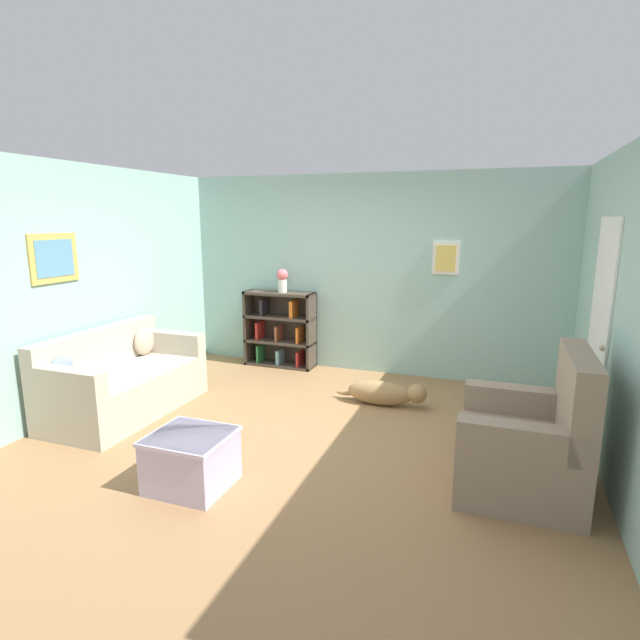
{
  "coord_description": "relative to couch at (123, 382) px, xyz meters",
  "views": [
    {
      "loc": [
        1.64,
        -4.13,
        2.04
      ],
      "look_at": [
        0.0,
        0.4,
        1.05
      ],
      "focal_mm": 28.0,
      "sensor_mm": 36.0,
      "label": 1
    }
  ],
  "objects": [
    {
      "name": "recliner_chair",
      "position": [
        4.0,
        -0.22,
        0.05
      ],
      "size": [
        0.88,
        0.99,
        1.1
      ],
      "color": "gray",
      "rests_on": "ground_plane"
    },
    {
      "name": "bookshelf",
      "position": [
        0.88,
        2.14,
        0.19
      ],
      "size": [
        0.98,
        0.31,
        1.04
      ],
      "color": "#42382D",
      "rests_on": "ground_plane"
    },
    {
      "name": "wall_back",
      "position": [
        2.06,
        2.34,
        0.98
      ],
      "size": [
        5.6,
        0.13,
        2.6
      ],
      "color": "#93BCB2",
      "rests_on": "ground_plane"
    },
    {
      "name": "vase",
      "position": [
        0.93,
        2.11,
        0.9
      ],
      "size": [
        0.16,
        0.16,
        0.32
      ],
      "color": "silver",
      "rests_on": "bookshelf"
    },
    {
      "name": "wall_left",
      "position": [
        -0.49,
        0.08,
        0.98
      ],
      "size": [
        0.13,
        5.0,
        2.6
      ],
      "color": "#93BCB2",
      "rests_on": "ground_plane"
    },
    {
      "name": "wall_right",
      "position": [
        4.61,
        0.1,
        0.97
      ],
      "size": [
        0.16,
        5.0,
        2.6
      ],
      "color": "#93BCB2",
      "rests_on": "ground_plane"
    },
    {
      "name": "couch",
      "position": [
        0.0,
        0.0,
        0.0
      ],
      "size": [
        0.86,
        1.72,
        0.88
      ],
      "color": "#B7AD99",
      "rests_on": "ground_plane"
    },
    {
      "name": "ground_plane",
      "position": [
        2.06,
        0.09,
        -0.32
      ],
      "size": [
        14.0,
        14.0,
        0.0
      ],
      "primitive_type": "plane",
      "color": "#997047"
    },
    {
      "name": "dog",
      "position": [
        2.59,
        1.12,
        -0.18
      ],
      "size": [
        1.03,
        0.24,
        0.28
      ],
      "color": "#9E7A4C",
      "rests_on": "ground_plane"
    },
    {
      "name": "coffee_table",
      "position": [
        1.56,
        -1.06,
        -0.1
      ],
      "size": [
        0.6,
        0.56,
        0.43
      ],
      "color": "#BCB2D1",
      "rests_on": "ground_plane"
    }
  ]
}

